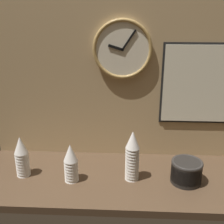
{
  "coord_description": "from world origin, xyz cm",
  "views": [
    {
      "loc": [
        -0.03,
        -131.74,
        86.86
      ],
      "look_at": [
        -6.98,
        4.0,
        35.76
      ],
      "focal_mm": 45.0,
      "sensor_mm": 36.0,
      "label": 1
    }
  ],
  "objects_px": {
    "cup_stack_center_left": "(71,163)",
    "bowl_stack_right": "(186,171)",
    "cup_stack_far_left": "(22,156)",
    "cup_stack_center_right": "(132,156)",
    "menu_board": "(205,85)",
    "wall_clock": "(123,49)"
  },
  "relations": [
    {
      "from": "wall_clock",
      "to": "menu_board",
      "type": "relative_size",
      "value": 0.67
    },
    {
      "from": "cup_stack_far_left",
      "to": "cup_stack_center_left",
      "type": "relative_size",
      "value": 1.08
    },
    {
      "from": "cup_stack_center_right",
      "to": "wall_clock",
      "type": "height_order",
      "value": "wall_clock"
    },
    {
      "from": "cup_stack_center_right",
      "to": "cup_stack_center_left",
      "type": "distance_m",
      "value": 0.32
    },
    {
      "from": "cup_stack_far_left",
      "to": "cup_stack_center_left",
      "type": "distance_m",
      "value": 0.28
    },
    {
      "from": "cup_stack_center_left",
      "to": "bowl_stack_right",
      "type": "height_order",
      "value": "cup_stack_center_left"
    },
    {
      "from": "cup_stack_center_right",
      "to": "menu_board",
      "type": "bearing_deg",
      "value": 33.36
    },
    {
      "from": "menu_board",
      "to": "cup_stack_center_left",
      "type": "bearing_deg",
      "value": -157.62
    },
    {
      "from": "cup_stack_center_left",
      "to": "menu_board",
      "type": "bearing_deg",
      "value": 22.38
    },
    {
      "from": "cup_stack_far_left",
      "to": "bowl_stack_right",
      "type": "height_order",
      "value": "cup_stack_far_left"
    },
    {
      "from": "cup_stack_far_left",
      "to": "cup_stack_center_right",
      "type": "xyz_separation_m",
      "value": [
        0.59,
        -0.01,
        0.03
      ]
    },
    {
      "from": "wall_clock",
      "to": "menu_board",
      "type": "bearing_deg",
      "value": 1.08
    },
    {
      "from": "cup_stack_center_right",
      "to": "menu_board",
      "type": "distance_m",
      "value": 0.58
    },
    {
      "from": "cup_stack_far_left",
      "to": "bowl_stack_right",
      "type": "distance_m",
      "value": 0.88
    },
    {
      "from": "cup_stack_center_left",
      "to": "bowl_stack_right",
      "type": "relative_size",
      "value": 1.31
    },
    {
      "from": "cup_stack_far_left",
      "to": "menu_board",
      "type": "distance_m",
      "value": 1.09
    },
    {
      "from": "wall_clock",
      "to": "menu_board",
      "type": "height_order",
      "value": "wall_clock"
    },
    {
      "from": "cup_stack_far_left",
      "to": "cup_stack_center_left",
      "type": "height_order",
      "value": "cup_stack_far_left"
    },
    {
      "from": "cup_stack_center_left",
      "to": "menu_board",
      "type": "relative_size",
      "value": 0.43
    },
    {
      "from": "cup_stack_far_left",
      "to": "cup_stack_center_left",
      "type": "xyz_separation_m",
      "value": [
        0.27,
        -0.04,
        -0.01
      ]
    },
    {
      "from": "bowl_stack_right",
      "to": "cup_stack_center_left",
      "type": "bearing_deg",
      "value": -178.25
    },
    {
      "from": "bowl_stack_right",
      "to": "wall_clock",
      "type": "height_order",
      "value": "wall_clock"
    }
  ]
}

